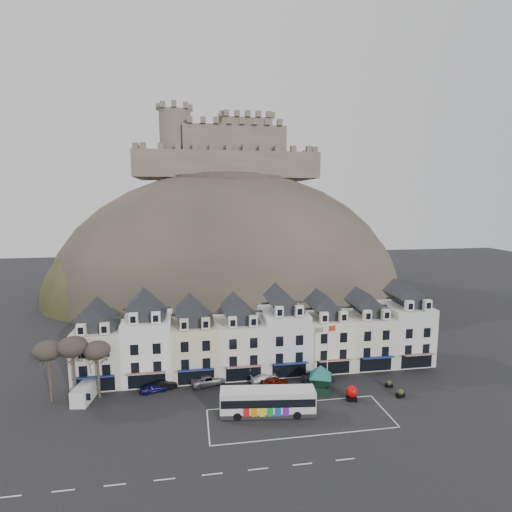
{
  "coord_description": "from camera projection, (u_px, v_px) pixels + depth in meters",
  "views": [
    {
      "loc": [
        -10.54,
        -42.29,
        26.31
      ],
      "look_at": [
        0.41,
        24.0,
        16.68
      ],
      "focal_mm": 28.0,
      "sensor_mm": 36.0,
      "label": 1
    }
  ],
  "objects": [
    {
      "name": "planter_west",
      "position": [
        400.0,
        393.0,
        53.35
      ],
      "size": [
        1.19,
        0.78,
        1.12
      ],
      "rotation": [
        0.0,
        0.0,
        0.17
      ],
      "color": "black",
      "rests_on": "ground"
    },
    {
      "name": "castle_hill",
      "position": [
        233.0,
        291.0,
        114.27
      ],
      "size": [
        100.0,
        76.0,
        68.0
      ],
      "color": "#322D27",
      "rests_on": "ground"
    },
    {
      "name": "townhouse_terrace",
      "position": [
        263.0,
        336.0,
        61.6
      ],
      "size": [
        54.4,
        9.35,
        11.8
      ],
      "color": "silver",
      "rests_on": "ground"
    },
    {
      "name": "flagpole",
      "position": [
        328.0,
        350.0,
        56.53
      ],
      "size": [
        1.25,
        0.39,
        8.87
      ],
      "rotation": [
        0.0,
        0.0,
        0.26
      ],
      "color": "silver",
      "rests_on": "ground"
    },
    {
      "name": "car_black",
      "position": [
        163.0,
        385.0,
        55.49
      ],
      "size": [
        4.1,
        2.32,
        1.28
      ],
      "primitive_type": "imported",
      "rotation": [
        0.0,
        0.0,
        1.83
      ],
      "color": "black",
      "rests_on": "ground"
    },
    {
      "name": "castle",
      "position": [
        227.0,
        150.0,
        115.28
      ],
      "size": [
        50.2,
        22.2,
        22.0
      ],
      "color": "brown",
      "rests_on": "ground"
    },
    {
      "name": "bus",
      "position": [
        268.0,
        400.0,
        48.92
      ],
      "size": [
        11.84,
        4.07,
        3.27
      ],
      "rotation": [
        0.0,
        0.0,
        -0.12
      ],
      "color": "#262628",
      "rests_on": "ground"
    },
    {
      "name": "planter_east",
      "position": [
        389.0,
        384.0,
        56.18
      ],
      "size": [
        1.1,
        0.74,
        1.0
      ],
      "rotation": [
        0.0,
        0.0,
        -0.26
      ],
      "color": "black",
      "rests_on": "ground"
    },
    {
      "name": "car_white",
      "position": [
        265.0,
        378.0,
        57.59
      ],
      "size": [
        4.49,
        2.61,
        1.22
      ],
      "primitive_type": "imported",
      "rotation": [
        0.0,
        0.0,
        1.8
      ],
      "color": "white",
      "rests_on": "ground"
    },
    {
      "name": "tree_left_near",
      "position": [
        97.0,
        351.0,
        52.35
      ],
      "size": [
        3.43,
        3.43,
        7.84
      ],
      "color": "#3E3327",
      "rests_on": "ground"
    },
    {
      "name": "car_maroon",
      "position": [
        275.0,
        382.0,
        56.43
      ],
      "size": [
        3.92,
        1.72,
        1.31
      ],
      "primitive_type": "imported",
      "rotation": [
        0.0,
        0.0,
        1.62
      ],
      "color": "#5F1305",
      "rests_on": "ground"
    },
    {
      "name": "car_silver",
      "position": [
        209.0,
        380.0,
        57.0
      ],
      "size": [
        5.37,
        3.45,
        1.4
      ],
      "primitive_type": "imported",
      "rotation": [
        0.0,
        0.0,
        1.81
      ],
      "color": "gray",
      "rests_on": "ground"
    },
    {
      "name": "tree_left_far",
      "position": [
        48.0,
        351.0,
        51.33
      ],
      "size": [
        3.61,
        3.61,
        8.24
      ],
      "color": "#3E3327",
      "rests_on": "ground"
    },
    {
      "name": "ground",
      "position": [
        286.0,
        425.0,
        46.74
      ],
      "size": [
        300.0,
        300.0,
        0.0
      ],
      "primitive_type": "plane",
      "color": "black",
      "rests_on": "ground"
    },
    {
      "name": "bus_shelter",
      "position": [
        321.0,
        371.0,
        54.63
      ],
      "size": [
        5.58,
        5.58,
        3.77
      ],
      "rotation": [
        0.0,
        0.0,
        -0.35
      ],
      "color": "black",
      "rests_on": "ground"
    },
    {
      "name": "car_charcoal",
      "position": [
        319.0,
        377.0,
        57.59
      ],
      "size": [
        4.75,
        2.16,
        1.51
      ],
      "primitive_type": "imported",
      "rotation": [
        0.0,
        0.0,
        1.7
      ],
      "color": "black",
      "rests_on": "ground"
    },
    {
      "name": "car_navy",
      "position": [
        154.0,
        388.0,
        54.78
      ],
      "size": [
        3.96,
        2.43,
        1.26
      ],
      "primitive_type": "imported",
      "rotation": [
        0.0,
        0.0,
        1.85
      ],
      "color": "#0E0E48",
      "rests_on": "ground"
    },
    {
      "name": "coach_bay_markings",
      "position": [
        300.0,
        418.0,
        48.28
      ],
      "size": [
        22.0,
        7.5,
        0.01
      ],
      "primitive_type": "cube",
      "color": "silver",
      "rests_on": "ground"
    },
    {
      "name": "white_van",
      "position": [
        85.0,
        393.0,
        52.44
      ],
      "size": [
        2.66,
        4.83,
        2.09
      ],
      "rotation": [
        0.0,
        0.0,
        -0.15
      ],
      "color": "white",
      "rests_on": "ground"
    },
    {
      "name": "red_buoy",
      "position": [
        352.0,
        393.0,
        52.61
      ],
      "size": [
        1.6,
        1.6,
        1.93
      ],
      "rotation": [
        0.0,
        0.0,
        -0.27
      ],
      "color": "black",
      "rests_on": "ground"
    },
    {
      "name": "tree_left_mid",
      "position": [
        72.0,
        347.0,
        51.77
      ],
      "size": [
        3.78,
        3.78,
        8.64
      ],
      "color": "#3E3327",
      "rests_on": "ground"
    }
  ]
}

